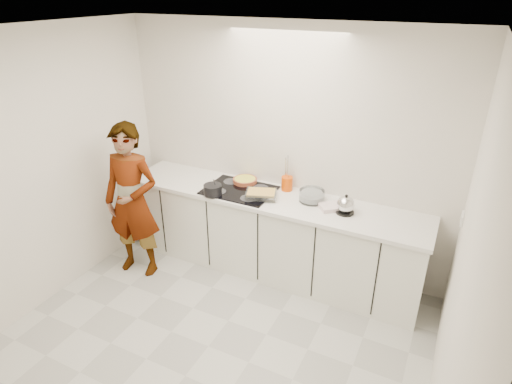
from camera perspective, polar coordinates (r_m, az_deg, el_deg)
The scene contains 17 objects.
floor at distance 4.04m, azimuth -6.36°, elevation -19.77°, with size 3.60×3.20×0.00m, color beige.
ceiling at distance 2.85m, azimuth -9.05°, elevation 20.04°, with size 3.60×3.20×0.00m, color white.
wall_back at distance 4.53m, azimuth 3.67°, elevation 5.45°, with size 3.60×0.00×2.60m, color silver.
wall_front at distance 2.37m, azimuth -30.53°, elevation -20.22°, with size 3.60×0.00×2.60m, color silver.
wall_left at distance 4.42m, azimuth -27.39°, elevation 1.98°, with size 0.00×3.20×2.60m, color silver.
wall_right at distance 2.83m, azimuth 25.60°, elevation -10.94°, with size 0.02×3.20×2.60m.
base_cabinets at distance 4.64m, azimuth 1.82°, elevation -5.85°, with size 3.20×0.58×0.87m, color white.
countertop at distance 4.42m, azimuth 1.90°, elevation -0.83°, with size 3.24×0.64×0.04m, color white.
hob at distance 4.53m, azimuth -2.22°, elevation 0.26°, with size 0.72×0.54×0.01m, color black.
tart_dish at distance 4.69m, azimuth -1.48°, elevation 1.60°, with size 0.35×0.35×0.04m.
saucepan at distance 4.42m, azimuth -5.79°, elevation 0.32°, with size 0.22×0.22×0.18m.
baking_dish at distance 4.36m, azimuth 0.70°, elevation -0.25°, with size 0.37×0.32×0.06m.
mixing_bowl at distance 4.33m, azimuth 7.45°, elevation -0.55°, with size 0.25×0.25×0.12m.
tea_towel at distance 4.23m, azimuth 10.18°, elevation -1.94°, with size 0.25×0.18×0.04m, color white.
kettle at distance 4.14m, azimuth 11.85°, elevation -1.75°, with size 0.21×0.21×0.20m.
utensil_crock at distance 4.53m, azimuth 4.14°, elevation 1.14°, with size 0.12×0.12×0.15m, color #E14A04.
cook at distance 4.64m, azimuth -16.18°, elevation -1.25°, with size 0.61×0.40×1.68m, color white.
Camera 1 is at (1.62, -2.32, 2.87)m, focal length 30.00 mm.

